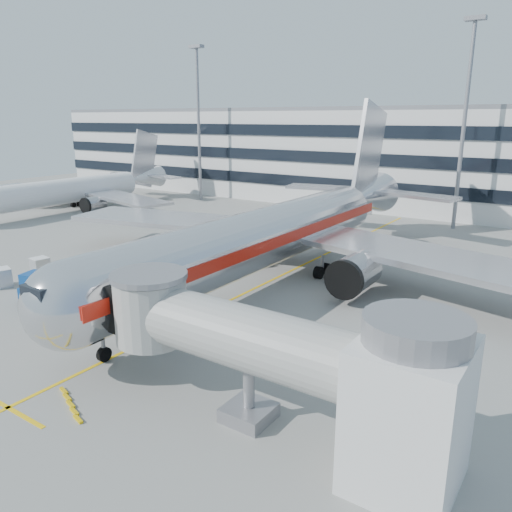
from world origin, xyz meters
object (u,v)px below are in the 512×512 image
Objects in this scene: belt_loader at (113,280)px; cargo_container_right at (40,265)px; cargo_container_left at (1,278)px; ramp_worker at (99,279)px; baggage_tug at (39,289)px; cargo_container_front at (80,289)px; main_jet at (279,231)px.

belt_loader reaches higher than cargo_container_right.
ramp_worker is at bearing 30.15° from cargo_container_left.
baggage_tug is 5.96m from cargo_container_left.
cargo_container_left is 1.05× the size of cargo_container_front.
cargo_container_left is at bearing 177.59° from baggage_tug.
baggage_tug is at bearing -2.41° from cargo_container_left.
main_jet is at bearing 17.53° from ramp_worker.
cargo_container_front is at bearing -84.80° from belt_loader.
baggage_tug is (-12.21, -15.96, -3.23)m from main_jet.
cargo_container_front is at bearing 46.42° from baggage_tug.
cargo_container_front is 2.44m from ramp_worker.
baggage_tug is (-1.80, -5.71, 0.43)m from belt_loader.
cargo_container_front is at bearing -104.75° from ramp_worker.
main_jet is 27.49× the size of ramp_worker.
cargo_container_right is at bearing 166.10° from cargo_container_front.
ramp_worker is (7.45, 4.33, 0.12)m from cargo_container_left.
belt_loader is 2.30× the size of cargo_container_left.
belt_loader is at bearing 72.54° from baggage_tug.
belt_loader is at bearing 35.20° from cargo_container_left.
cargo_container_right is (-6.66, 4.40, -0.26)m from baggage_tug.
belt_loader reaches higher than cargo_container_front.
belt_loader is 2.34× the size of ramp_worker.
ramp_worker is at bearing -133.25° from main_jet.
main_jet is at bearing 44.54° from belt_loader.
belt_loader is at bearing -135.46° from main_jet.
cargo_container_left reaches higher than cargo_container_right.
main_jet is at bearing 52.58° from baggage_tug.
belt_loader is at bearing 95.20° from cargo_container_front.
cargo_container_left is at bearing -166.25° from cargo_container_front.
cargo_container_left is (-5.95, 0.25, -0.20)m from baggage_tug.
belt_loader reaches higher than cargo_container_left.
main_jet is 11.73× the size of belt_loader.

